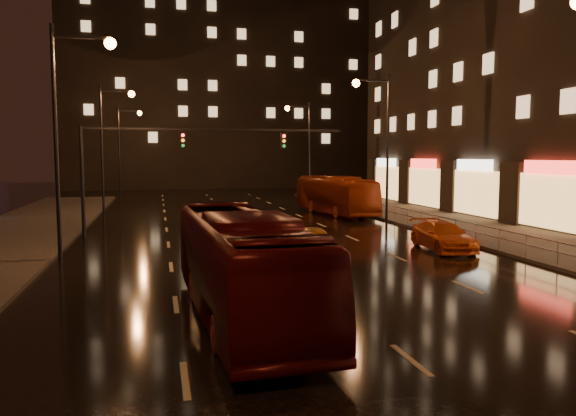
{
  "coord_description": "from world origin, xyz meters",
  "views": [
    {
      "loc": [
        -5.45,
        -13.29,
        4.58
      ],
      "look_at": [
        -0.44,
        8.31,
        2.5
      ],
      "focal_mm": 35.0,
      "sensor_mm": 36.0,
      "label": 1
    }
  ],
  "objects_px": {
    "bus_red": "(242,264)",
    "taxi_near": "(314,243)",
    "bus_curb": "(335,195)",
    "taxi_far": "(443,236)"
  },
  "relations": [
    {
      "from": "taxi_near",
      "to": "bus_curb",
      "type": "bearing_deg",
      "value": 73.9
    },
    {
      "from": "taxi_near",
      "to": "taxi_far",
      "type": "bearing_deg",
      "value": 11.89
    },
    {
      "from": "taxi_near",
      "to": "taxi_far",
      "type": "height_order",
      "value": "taxi_near"
    },
    {
      "from": "taxi_far",
      "to": "taxi_near",
      "type": "bearing_deg",
      "value": -169.0
    },
    {
      "from": "bus_curb",
      "to": "taxi_far",
      "type": "xyz_separation_m",
      "value": [
        -0.01,
        -17.09,
        -0.81
      ]
    },
    {
      "from": "bus_curb",
      "to": "taxi_far",
      "type": "distance_m",
      "value": 17.11
    },
    {
      "from": "bus_curb",
      "to": "bus_red",
      "type": "bearing_deg",
      "value": -119.26
    },
    {
      "from": "bus_curb",
      "to": "taxi_near",
      "type": "bearing_deg",
      "value": -116.78
    },
    {
      "from": "bus_red",
      "to": "taxi_near",
      "type": "height_order",
      "value": "bus_red"
    },
    {
      "from": "bus_red",
      "to": "taxi_near",
      "type": "relative_size",
      "value": 2.6
    }
  ]
}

